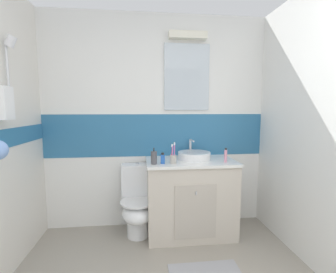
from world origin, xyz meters
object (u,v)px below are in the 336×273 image
soap_dispenser (154,158)px  sink_basin (194,155)px  toothpaste_tube_upright (226,156)px  perfume_flask_small (163,158)px  toilet (138,203)px  toothbrush_cup (173,158)px

soap_dispenser → sink_basin: bearing=22.1°
sink_basin → toothpaste_tube_upright: (0.30, -0.19, 0.03)m
toothpaste_tube_upright → perfume_flask_small: size_ratio=1.33×
sink_basin → toothpaste_tube_upright: bearing=-32.5°
toothpaste_tube_upright → perfume_flask_small: 0.67m
sink_basin → soap_dispenser: bearing=-157.9°
soap_dispenser → toothpaste_tube_upright: 0.76m
perfume_flask_small → toothpaste_tube_upright: bearing=-0.6°
toilet → toothpaste_tube_upright: toothpaste_tube_upright is taller
sink_basin → toothpaste_tube_upright: 0.35m
sink_basin → toothbrush_cup: (-0.26, -0.18, 0.01)m
toothpaste_tube_upright → perfume_flask_small: toothpaste_tube_upright is taller
toilet → toothpaste_tube_upright: (0.94, -0.19, 0.55)m
toilet → toothpaste_tube_upright: 1.10m
sink_basin → toothbrush_cup: toothbrush_cup is taller
perfume_flask_small → toothbrush_cup: bearing=0.3°
toilet → toothbrush_cup: toothbrush_cup is taller
toothpaste_tube_upright → toilet: bearing=168.7°
soap_dispenser → perfume_flask_small: soap_dispenser is taller
toilet → toothpaste_tube_upright: bearing=-11.3°
toothbrush_cup → soap_dispenser: size_ratio=1.28×
toilet → perfume_flask_small: bearing=-34.1°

